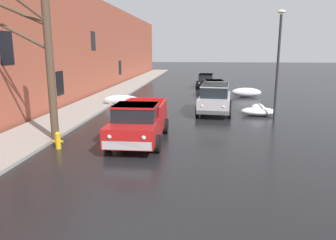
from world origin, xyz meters
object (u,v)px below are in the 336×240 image
(suv_silver_parked_kerbside_close, at_px, (215,98))
(bare_tree_second_along_sidewalk, at_px, (47,64))
(pickup_truck_red_approaching_near_lane, at_px, (139,122))
(sedan_black_parked_far_down_block, at_px, (206,80))
(fire_hydrant, at_px, (58,140))
(street_lamp_post, at_px, (278,60))
(sedan_grey_parked_kerbside_mid, at_px, (214,88))

(suv_silver_parked_kerbside_close, bearing_deg, bare_tree_second_along_sidewalk, -135.29)
(pickup_truck_red_approaching_near_lane, relative_size, sedan_black_parked_far_down_block, 1.17)
(fire_hydrant, distance_m, street_lamp_post, 12.46)
(sedan_grey_parked_kerbside_mid, bearing_deg, street_lamp_post, -69.36)
(bare_tree_second_along_sidewalk, relative_size, street_lamp_post, 1.08)
(sedan_grey_parked_kerbside_mid, xyz_separation_m, fire_hydrant, (-6.82, -15.21, -0.39))
(suv_silver_parked_kerbside_close, relative_size, sedan_black_parked_far_down_block, 1.07)
(street_lamp_post, bearing_deg, fire_hydrant, -145.58)
(suv_silver_parked_kerbside_close, bearing_deg, sedan_black_parked_far_down_block, 91.61)
(pickup_truck_red_approaching_near_lane, distance_m, street_lamp_post, 9.20)
(bare_tree_second_along_sidewalk, distance_m, fire_hydrant, 3.19)
(bare_tree_second_along_sidewalk, bearing_deg, suv_silver_parked_kerbside_close, 44.71)
(pickup_truck_red_approaching_near_lane, bearing_deg, fire_hydrant, -157.30)
(sedan_black_parked_far_down_block, height_order, street_lamp_post, street_lamp_post)
(bare_tree_second_along_sidewalk, relative_size, suv_silver_parked_kerbside_close, 1.43)
(bare_tree_second_along_sidewalk, xyz_separation_m, suv_silver_parked_kerbside_close, (7.27, 7.20, -2.35))
(sedan_grey_parked_kerbside_mid, bearing_deg, pickup_truck_red_approaching_near_lane, -105.04)
(sedan_grey_parked_kerbside_mid, bearing_deg, fire_hydrant, -114.14)
(pickup_truck_red_approaching_near_lane, height_order, sedan_grey_parked_kerbside_mid, pickup_truck_red_approaching_near_lane)
(sedan_black_parked_far_down_block, bearing_deg, pickup_truck_red_approaching_near_lane, -98.51)
(sedan_black_parked_far_down_block, distance_m, fire_hydrant, 22.99)
(sedan_black_parked_far_down_block, relative_size, street_lamp_post, 0.71)
(pickup_truck_red_approaching_near_lane, xyz_separation_m, sedan_grey_parked_kerbside_mid, (3.74, 13.92, -0.13))
(sedan_black_parked_far_down_block, bearing_deg, fire_hydrant, -105.64)
(street_lamp_post, bearing_deg, bare_tree_second_along_sidewalk, -150.98)
(suv_silver_parked_kerbside_close, relative_size, fire_hydrant, 6.46)
(bare_tree_second_along_sidewalk, relative_size, fire_hydrant, 9.20)
(bare_tree_second_along_sidewalk, bearing_deg, street_lamp_post, 29.02)
(bare_tree_second_along_sidewalk, xyz_separation_m, sedan_grey_parked_kerbside_mid, (7.50, 14.29, -2.59))
(sedan_black_parked_far_down_block, relative_size, fire_hydrant, 6.05)
(sedan_black_parked_far_down_block, xyz_separation_m, fire_hydrant, (-6.20, -22.13, -0.40))
(bare_tree_second_along_sidewalk, height_order, suv_silver_parked_kerbside_close, bare_tree_second_along_sidewalk)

